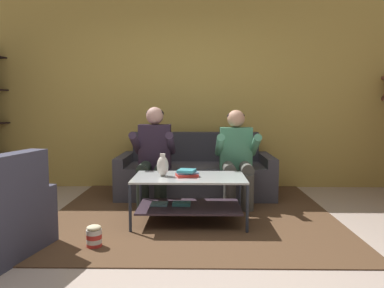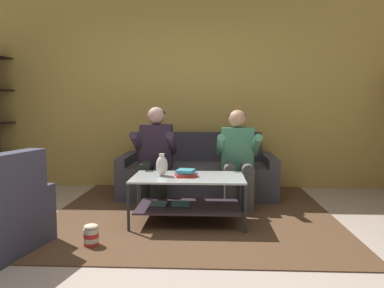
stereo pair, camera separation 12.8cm
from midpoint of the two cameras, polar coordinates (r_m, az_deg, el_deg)
The scene contains 10 objects.
ground at distance 3.25m, azimuth -3.59°, elevation -15.40°, with size 16.80×16.80×0.00m, color #C4AFA2.
back_partition at distance 5.49m, azimuth -1.66°, elevation 8.58°, with size 8.40×0.12×2.90m, color tan.
couch at distance 5.00m, azimuth -0.20°, elevation -4.64°, with size 2.00×0.88×0.82m.
person_seated_left at distance 4.46m, azimuth -6.62°, elevation -1.23°, with size 0.50×0.58×1.17m.
person_seated_right at distance 4.44m, azimuth 5.99°, elevation -1.47°, with size 0.50×0.58×1.13m.
coffee_table at distance 3.79m, azimuth -1.50°, elevation -7.30°, with size 1.11×0.66×0.48m.
area_rug at distance 4.34m, azimuth -0.75°, elevation -9.89°, with size 3.00×3.18×0.01m.
vase at distance 3.77m, azimuth -5.46°, elevation -3.29°, with size 0.12×0.12×0.23m.
book_stack at distance 3.74m, azimuth -1.76°, elevation -4.47°, with size 0.24×0.21×0.07m.
popcorn_tub at distance 3.32m, azimuth -15.80°, elevation -13.38°, with size 0.13×0.13×0.19m.
Camera 1 is at (0.18, -3.02, 1.16)m, focal length 35.00 mm.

